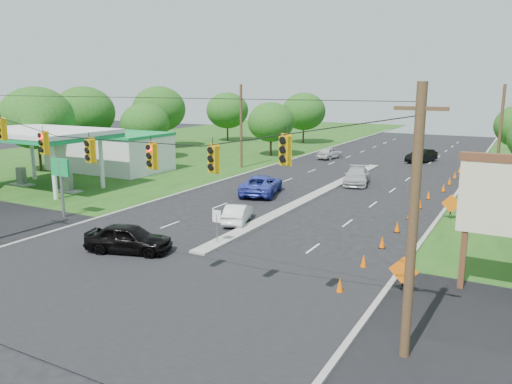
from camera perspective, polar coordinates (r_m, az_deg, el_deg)
The scene contains 41 objects.
ground at distance 24.06m, azimuth -12.41°, elevation -9.87°, with size 160.00×160.00×0.00m, color black.
grass_left at distance 58.66m, azimuth -21.80°, elevation 2.51°, with size 40.00×160.00×0.06m, color #1E4714.
cross_street at distance 24.06m, azimuth -12.41°, elevation -9.87°, with size 160.00×14.00×0.02m, color black.
curb_left at distance 53.67m, azimuth 0.53°, elevation 2.56°, with size 0.25×110.00×0.16m, color gray.
curb_right at distance 47.71m, azimuth 22.43°, elevation 0.43°, with size 0.25×110.00×0.16m, color gray.
median at distance 41.45m, azimuth 6.95°, elevation -0.38°, with size 1.00×34.00×0.18m, color gray.
median_sign at distance 28.11m, azimuth -4.51°, elevation -3.24°, with size 0.55×0.06×2.05m.
signal_span at distance 22.01m, azimuth -14.80°, elevation 1.46°, with size 25.60×0.32×9.00m.
utility_pole_far_left at distance 54.28m, azimuth -1.71°, elevation 7.45°, with size 0.28×0.28×9.00m, color #422D1C.
utility_pole_far_right at distance 51.87m, azimuth 26.12°, elevation 6.02°, with size 0.28×0.28×9.00m, color #422D1C.
gas_station at distance 53.74m, azimuth -17.46°, elevation 4.79°, with size 18.40×19.70×5.20m.
pylon_sign at distance 23.35m, azimuth 26.56°, elevation -1.27°, with size 5.90×2.30×6.12m.
cone_0 at distance 22.40m, azimuth 9.56°, elevation -10.47°, with size 0.32×0.32×0.70m, color #FF5D00.
cone_1 at distance 25.52m, azimuth 12.20°, elevation -7.72°, with size 0.32×0.32×0.70m, color #FF5D00.
cone_2 at distance 28.73m, azimuth 14.23°, elevation -5.57°, with size 0.32×0.32×0.70m, color #FF5D00.
cone_3 at distance 32.00m, azimuth 15.84°, elevation -3.84°, with size 0.32×0.32×0.70m, color #FF5D00.
cone_4 at distance 35.32m, azimuth 17.14°, elevation -2.44°, with size 0.32×0.32×0.70m, color #FF5D00.
cone_5 at distance 38.66m, azimuth 18.22°, elevation -1.28°, with size 0.32×0.32×0.70m, color #FF5D00.
cone_6 at distance 42.04m, azimuth 19.12°, elevation -0.30°, with size 0.32×0.32×0.70m, color #FF5D00.
cone_7 at distance 45.34m, azimuth 20.64°, elevation 0.46°, with size 0.32×0.32×0.70m, color #FF5D00.
cone_8 at distance 48.76m, azimuth 21.25°, elevation 1.18°, with size 0.32×0.32×0.70m, color #FF5D00.
cone_9 at distance 52.18m, azimuth 21.78°, elevation 1.81°, with size 0.32×0.32×0.70m, color #FF5D00.
cone_10 at distance 55.62m, azimuth 22.24°, elevation 2.36°, with size 0.32×0.32×0.70m, color #FF5D00.
cone_11 at distance 59.06m, azimuth 22.66°, elevation 2.84°, with size 0.32×0.32×0.70m, color #FF5D00.
cone_12 at distance 62.50m, azimuth 23.02°, elevation 3.28°, with size 0.32×0.32×0.70m, color #FF5D00.
work_sign_0 at distance 22.43m, azimuth 16.50°, elevation -8.74°, with size 1.27×0.58×1.37m.
work_sign_1 at distance 35.73m, azimuth 21.41°, elevation -1.35°, with size 1.27×0.58×1.37m.
work_sign_2 at distance 49.42m, azimuth 23.61°, elevation 2.00°, with size 1.27×0.58×1.37m.
tree_1 at distance 56.84m, azimuth -23.79°, elevation 7.74°, with size 7.56×7.56×8.82m.
tree_2 at distance 62.22m, azimuth -12.58°, elevation 7.61°, with size 5.88×5.88×6.86m.
tree_3 at distance 73.63m, azimuth -11.01°, elevation 9.29°, with size 7.56×7.56×8.82m.
tree_4 at distance 81.05m, azimuth -3.30°, elevation 9.29°, with size 6.72×6.72×7.84m.
tree_5 at distance 63.76m, azimuth 1.72°, elevation 7.99°, with size 5.88×5.88×6.86m.
tree_6 at distance 78.13m, azimuth 5.48°, elevation 9.15°, with size 6.72×6.72×7.84m.
tree_14 at distance 66.32m, azimuth -19.06°, elevation 8.58°, with size 7.56×7.56×8.82m.
black_sedan at distance 27.87m, azimuth -14.35°, elevation -5.16°, with size 1.88×4.67×1.59m, color black.
white_sedan at distance 32.86m, azimuth -2.13°, elevation -2.45°, with size 1.35×3.86×1.27m, color white.
blue_pickup at distance 41.43m, azimuth 0.61°, elevation 0.86°, with size 2.70×5.86×1.63m, color #313DAD.
silver_car_far at distance 46.59m, azimuth 11.42°, elevation 1.79°, with size 2.10×5.16×1.50m, color #B0B0B0.
silver_car_oncoming at distance 62.48m, azimuth 8.40°, elevation 4.45°, with size 1.70×4.21×1.44m, color silver.
dark_car_receding at distance 62.00m, azimuth 18.39°, elevation 3.96°, with size 1.66×4.77×1.57m, color black.
Camera 1 is at (14.95, -16.63, 8.87)m, focal length 35.00 mm.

